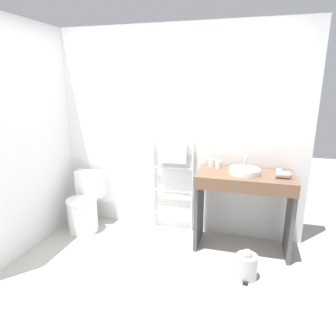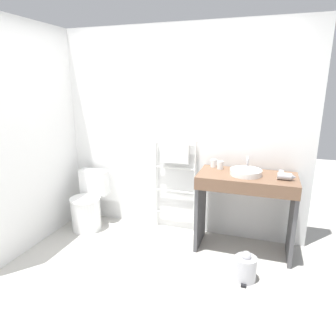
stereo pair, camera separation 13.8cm
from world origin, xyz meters
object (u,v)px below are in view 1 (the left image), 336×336
(sink_basin, at_px, (244,171))
(towel_radiator, at_px, (173,166))
(hair_dryer, at_px, (283,174))
(cup_near_edge, at_px, (218,164))
(trash_bin, at_px, (246,265))
(cup_near_wall, at_px, (211,163))
(toilet, at_px, (85,207))

(sink_basin, bearing_deg, towel_radiator, 163.21)
(hair_dryer, bearing_deg, towel_radiator, 166.89)
(towel_radiator, relative_size, hair_dryer, 6.47)
(cup_near_edge, relative_size, trash_bin, 0.30)
(cup_near_edge, distance_m, trash_bin, 1.13)
(sink_basin, distance_m, hair_dryer, 0.39)
(sink_basin, xyz_separation_m, cup_near_edge, (-0.29, 0.15, 0.01))
(towel_radiator, bearing_deg, hair_dryer, -13.11)
(towel_radiator, distance_m, trash_bin, 1.43)
(sink_basin, xyz_separation_m, cup_near_wall, (-0.38, 0.21, 0.01))
(toilet, height_order, cup_near_wall, cup_near_wall)
(sink_basin, relative_size, cup_near_edge, 3.67)
(sink_basin, relative_size, trash_bin, 1.09)
(hair_dryer, bearing_deg, toilet, -179.81)
(cup_near_wall, bearing_deg, toilet, -171.04)
(toilet, height_order, cup_near_edge, cup_near_edge)
(sink_basin, height_order, hair_dryer, hair_dryer)
(toilet, distance_m, towel_radiator, 1.25)
(towel_radiator, height_order, cup_near_edge, towel_radiator)
(cup_near_wall, relative_size, hair_dryer, 0.50)
(trash_bin, bearing_deg, sink_basin, 99.72)
(toilet, relative_size, towel_radiator, 0.63)
(toilet, xyz_separation_m, cup_near_wall, (1.57, 0.25, 0.64))
(toilet, relative_size, trash_bin, 2.44)
(sink_basin, bearing_deg, cup_near_wall, 151.27)
(hair_dryer, bearing_deg, cup_near_wall, 162.69)
(toilet, bearing_deg, cup_near_wall, 8.96)
(cup_near_edge, height_order, trash_bin, cup_near_edge)
(toilet, bearing_deg, cup_near_edge, 6.40)
(towel_radiator, height_order, sink_basin, towel_radiator)
(cup_near_edge, bearing_deg, towel_radiator, 168.72)
(toilet, xyz_separation_m, sink_basin, (1.95, 0.04, 0.63))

